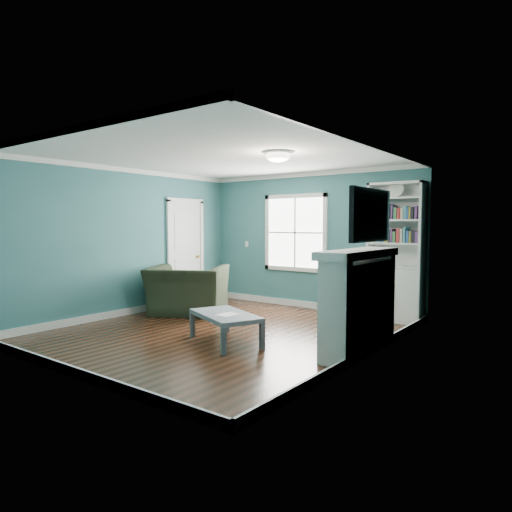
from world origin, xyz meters
The scene contains 13 objects.
floor centered at (0.00, 0.00, 0.00)m, with size 5.00×5.00×0.00m, color black.
room_walls centered at (0.00, 0.00, 1.58)m, with size 5.00×5.00×5.00m.
trim centered at (0.00, 0.00, 1.24)m, with size 4.50×5.00×2.60m.
window centered at (-0.30, 2.49, 1.45)m, with size 1.40×0.06×1.50m.
bookshelf centered at (1.77, 2.30, 0.92)m, with size 0.90×0.35×2.31m.
fireplace centered at (2.08, 0.20, 0.64)m, with size 0.44×1.58×1.30m.
tv centered at (2.20, 0.20, 1.72)m, with size 0.06×1.10×0.65m, color black.
door centered at (-2.22, 1.40, 1.07)m, with size 0.12×0.98×2.17m.
ceiling_fixture centered at (0.90, 0.10, 2.55)m, with size 0.38×0.38×0.15m.
light_switch centered at (-1.50, 2.48, 1.20)m, with size 0.08×0.01×0.12m, color white.
recliner centered at (-1.45, 0.68, 0.58)m, with size 1.32×0.86×1.15m, color black.
coffee_table centered at (0.41, -0.45, 0.35)m, with size 1.27×1.01×0.41m.
paper_sheet centered at (0.50, -0.49, 0.41)m, with size 0.23×0.29×0.00m, color white.
Camera 1 is at (4.42, -5.10, 1.62)m, focal length 32.00 mm.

